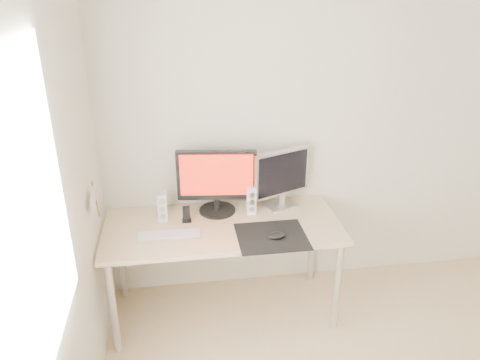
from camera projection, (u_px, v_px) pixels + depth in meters
wall_back at (342, 129)px, 3.41m from camera, size 3.50×0.00×3.50m
wall_left at (28, 308)px, 1.60m from camera, size 0.00×3.50×3.50m
window_pane at (17, 246)px, 1.50m from camera, size 0.00×1.30×1.30m
mousepad at (272, 236)px, 3.03m from camera, size 0.45×0.40×0.00m
mouse at (276, 236)px, 2.99m from camera, size 0.11×0.07×0.04m
desk at (223, 235)px, 3.20m from camera, size 1.60×0.70×0.73m
main_monitor at (217, 179)px, 3.23m from camera, size 0.55×0.29×0.47m
second_monitor at (281, 176)px, 3.32m from camera, size 0.43×0.23×0.43m
speaker_left at (162, 207)px, 3.19m from camera, size 0.06×0.08×0.20m
speaker_right at (251, 200)px, 3.29m from camera, size 0.06×0.08×0.20m
keyboard at (169, 235)px, 3.03m from camera, size 0.42×0.13×0.02m
phone_dock at (187, 217)px, 3.20m from camera, size 0.06×0.05×0.11m
pennant at (94, 200)px, 2.81m from camera, size 0.01×0.23×0.29m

